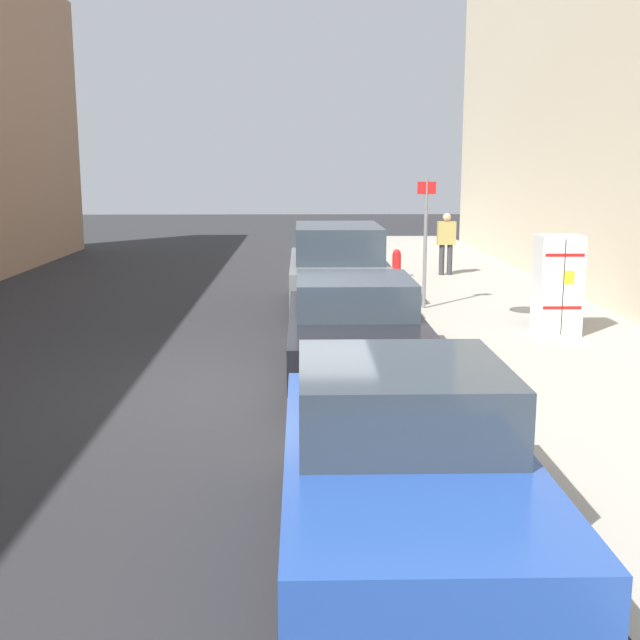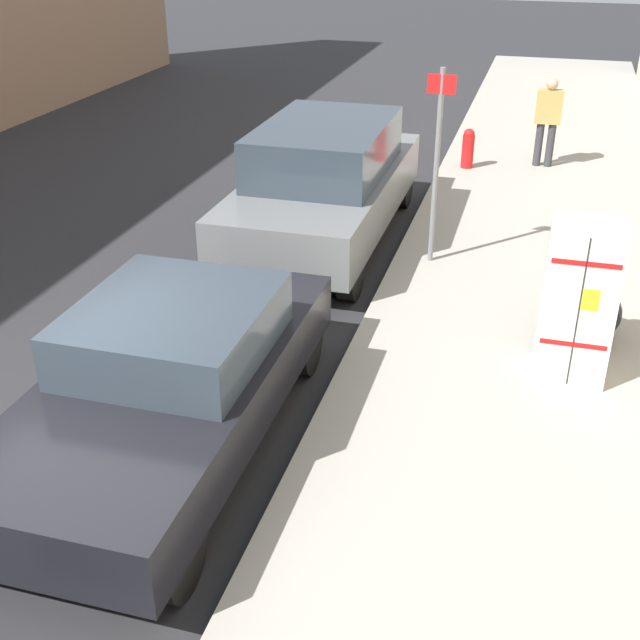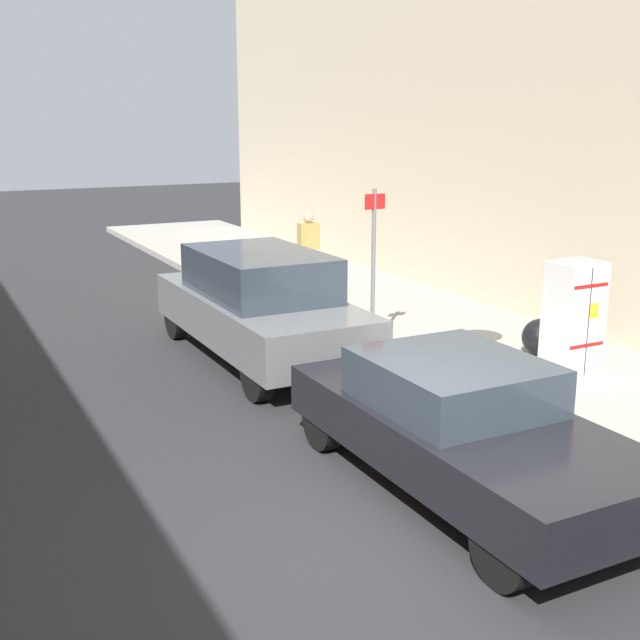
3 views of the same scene
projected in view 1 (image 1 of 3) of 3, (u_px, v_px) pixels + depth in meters
The scene contains 11 objects.
ground_plane at pixel (279, 386), 10.87m from camera, with size 80.00×80.00×0.00m, color #28282B.
sidewalk_slab at pixel (593, 378), 10.96m from camera, with size 4.08×44.00×0.16m, color #9E998E.
discarded_refrigerator at pixel (558, 285), 13.32m from camera, with size 0.71×0.59×1.66m.
manhole_cover at pixel (528, 310), 15.69m from camera, with size 0.70×0.70×0.02m, color #47443F.
street_sign_post at pixel (425, 236), 15.68m from camera, with size 0.36×0.07×2.56m.
fire_hydrant at pixel (397, 263), 20.27m from camera, with size 0.22×0.22×0.72m.
trash_bag at pixel (554, 307), 14.32m from camera, with size 0.59×0.59×0.59m, color black.
pedestrian_standing_near at pixel (446, 240), 20.69m from camera, with size 0.46×0.22×1.60m.
parked_suv_gray at pixel (338, 266), 16.45m from camera, with size 1.94×4.87×1.76m.
parked_sedan_dark at pixel (355, 326), 11.32m from camera, with size 1.86×4.41×1.38m.
parked_hatchback_blue at pixel (403, 459), 6.05m from camera, with size 1.77×4.06×1.47m.
Camera 1 is at (-0.30, 10.52, 2.93)m, focal length 45.00 mm.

